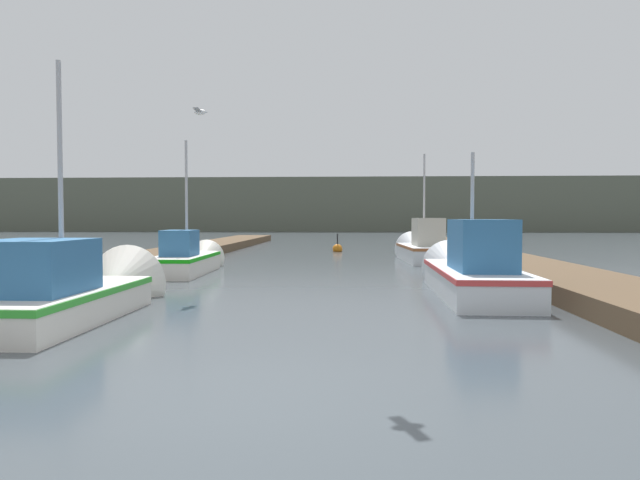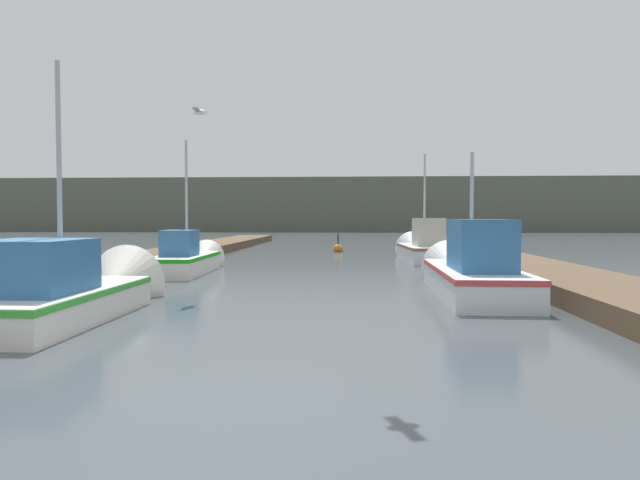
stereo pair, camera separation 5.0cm
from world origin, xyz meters
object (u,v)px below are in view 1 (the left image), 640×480
at_px(mooring_piling_0, 504,265).
at_px(mooring_piling_2, 458,249).
at_px(fishing_boat_3, 423,248).
at_px(mooring_piling_1, 470,253).
at_px(fishing_boat_1, 469,270).
at_px(fishing_boat_2, 189,259).
at_px(channel_buoy, 337,249).
at_px(fishing_boat_0, 74,291).
at_px(seagull_lead, 200,112).

relative_size(mooring_piling_0, mooring_piling_2, 0.87).
height_order(fishing_boat_3, mooring_piling_1, fishing_boat_3).
distance_m(fishing_boat_1, mooring_piling_1, 6.27).
height_order(fishing_boat_1, fishing_boat_2, fishing_boat_2).
bearing_deg(channel_buoy, mooring_piling_2, -58.91).
height_order(fishing_boat_0, mooring_piling_0, fishing_boat_0).
bearing_deg(fishing_boat_0, fishing_boat_2, 91.47).
bearing_deg(fishing_boat_1, mooring_piling_1, 79.21).
distance_m(fishing_boat_1, channel_buoy, 15.30).
relative_size(fishing_boat_1, mooring_piling_2, 5.55).
bearing_deg(fishing_boat_1, channel_buoy, 103.47).
height_order(fishing_boat_1, fishing_boat_3, fishing_boat_3).
height_order(fishing_boat_1, mooring_piling_2, fishing_boat_1).
height_order(mooring_piling_0, seagull_lead, seagull_lead).
distance_m(mooring_piling_2, channel_buoy, 8.66).
relative_size(fishing_boat_0, mooring_piling_0, 5.31).
bearing_deg(fishing_boat_3, fishing_boat_1, -93.90).
distance_m(fishing_boat_0, fishing_boat_2, 7.63).
xyz_separation_m(fishing_boat_2, mooring_piling_1, (8.86, 1.90, 0.08)).
bearing_deg(mooring_piling_0, mooring_piling_1, 88.64).
distance_m(fishing_boat_2, seagull_lead, 6.06).
bearing_deg(channel_buoy, mooring_piling_0, -71.51).
bearing_deg(mooring_piling_2, fishing_boat_1, -98.68).
bearing_deg(fishing_boat_2, mooring_piling_1, 10.71).
bearing_deg(fishing_boat_2, mooring_piling_2, 19.19).
bearing_deg(seagull_lead, fishing_boat_1, -78.94).
xyz_separation_m(mooring_piling_0, mooring_piling_1, (0.11, 4.62, 0.00)).
xyz_separation_m(mooring_piling_2, seagull_lead, (-7.12, -7.89, 3.44)).
relative_size(mooring_piling_2, seagull_lead, 1.96).
distance_m(fishing_boat_2, mooring_piling_1, 9.06).
distance_m(mooring_piling_0, seagull_lead, 8.17).
bearing_deg(fishing_boat_3, mooring_piling_0, -85.87).
bearing_deg(mooring_piling_1, fishing_boat_2, -167.91).
relative_size(mooring_piling_1, channel_buoy, 0.97).
relative_size(fishing_boat_0, fishing_boat_2, 1.05).
distance_m(fishing_boat_2, channel_buoy, 11.51).
relative_size(fishing_boat_0, fishing_boat_3, 0.94).
bearing_deg(channel_buoy, seagull_lead, -99.82).
bearing_deg(channel_buoy, fishing_boat_1, -77.46).
bearing_deg(fishing_boat_3, channel_buoy, 120.11).
bearing_deg(mooring_piling_0, fishing_boat_1, -127.43).
bearing_deg(mooring_piling_2, mooring_piling_0, -89.84).
height_order(fishing_boat_0, mooring_piling_1, fishing_boat_0).
xyz_separation_m(fishing_boat_0, mooring_piling_1, (8.65, 9.53, 0.07)).
relative_size(fishing_boat_3, mooring_piling_2, 4.95).
distance_m(fishing_boat_0, mooring_piling_1, 12.87).
bearing_deg(fishing_boat_0, seagull_lead, 64.89).
distance_m(fishing_boat_3, mooring_piling_0, 8.16).
bearing_deg(mooring_piling_2, channel_buoy, 121.09).
bearing_deg(mooring_piling_0, fishing_boat_0, -150.10).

